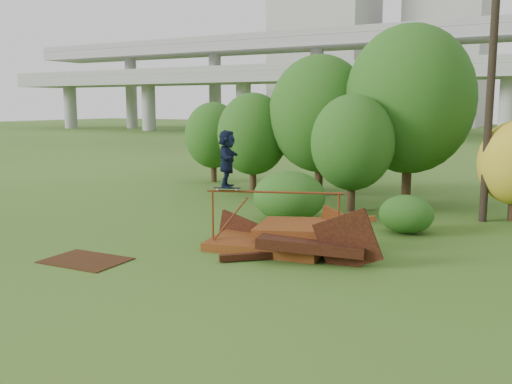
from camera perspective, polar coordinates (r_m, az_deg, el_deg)
The scene contains 16 objects.
ground at distance 15.46m, azimuth -1.10°, elevation -7.08°, with size 240.00×240.00×0.00m, color #2D5116.
scrap_pile at distance 16.44m, azimuth 3.33°, elevation -4.83°, with size 5.66×3.28×1.87m.
grind_rail at distance 16.44m, azimuth 1.88°, elevation -1.30°, with size 3.71×1.51×1.75m.
skateboard at distance 16.57m, azimuth -2.90°, elevation 0.42°, with size 0.80×0.48×0.08m.
skater at distance 16.47m, azimuth -2.92°, elevation 3.33°, with size 1.54×0.49×1.66m, color black.
flat_plate at distance 16.29m, azimuth -16.67°, elevation -6.57°, with size 2.17×1.55×0.03m, color #321B0A.
tree_0 at distance 27.25m, azimuth -0.31°, elevation 5.82°, with size 3.39×3.39×4.78m.
tree_1 at distance 26.42m, azimuth 6.40°, elevation 7.77°, with size 4.65×4.65×6.47m.
tree_2 at distance 22.75m, azimuth 9.62°, elevation 4.89°, with size 3.29×3.29×4.63m.
tree_3 at distance 25.19m, azimuth 15.12°, elevation 8.92°, with size 5.45×5.45×7.57m.
tree_6 at distance 31.23m, azimuth -4.28°, elevation 5.68°, with size 3.12×3.12×4.36m.
shrub_left at distance 20.67m, azimuth 3.34°, elevation -0.44°, with size 2.66×2.46×1.84m, color #1F4211.
shrub_right at distance 19.44m, azimuth 14.80°, elevation -2.16°, with size 1.80×1.65×1.27m, color #1F4211.
utility_pole at distance 22.00m, azimuth 22.44°, elevation 10.01°, with size 1.40×0.28×9.76m.
building_left at distance 117.78m, azimuth 6.95°, elevation 15.16°, with size 18.00×16.00×35.00m, color #9E9E99.
building_right at distance 117.58m, azimuth 18.49°, elevation 13.08°, with size 14.00×14.00×28.00m, color #9E9E99.
Camera 1 is at (7.62, -12.77, 4.21)m, focal length 40.00 mm.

